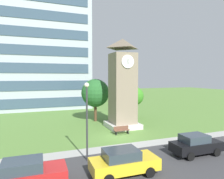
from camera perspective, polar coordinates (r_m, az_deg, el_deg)
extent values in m
plane|color=#567F38|center=(22.45, 1.57, -13.04)|extent=(160.00, 160.00, 0.00)
cube|color=#38383A|center=(16.13, 12.46, -19.95)|extent=(120.00, 7.20, 0.01)
cube|color=#9E9E99|center=(19.70, 5.18, -15.44)|extent=(120.00, 1.60, 0.01)
cube|color=#9EA8B2|center=(45.55, -20.76, 11.41)|extent=(21.18, 11.18, 25.60)
cube|color=#384C60|center=(39.75, -20.41, -3.61)|extent=(19.49, 0.10, 1.80)
cube|color=#384C60|center=(39.49, -20.51, 1.01)|extent=(19.49, 0.10, 1.80)
cube|color=#384C60|center=(39.49, -20.61, 5.65)|extent=(19.49, 0.10, 1.80)
cube|color=#384C60|center=(39.75, -20.72, 10.26)|extent=(19.49, 0.10, 1.80)
cube|color=#384C60|center=(40.26, -20.82, 14.79)|extent=(19.49, 0.10, 1.80)
cube|color=#384C60|center=(41.01, -20.93, 19.17)|extent=(19.49, 0.10, 1.80)
cube|color=gray|center=(25.58, 2.99, -0.35)|extent=(2.85, 2.85, 9.34)
cube|color=beige|center=(26.25, 2.95, -9.91)|extent=(3.85, 3.85, 0.60)
pyramid|color=#6A5D4D|center=(25.85, 3.03, 12.74)|extent=(3.13, 3.13, 1.20)
cylinder|color=white|center=(24.24, 4.44, 7.83)|extent=(1.57, 0.12, 1.57)
cylinder|color=white|center=(26.21, 6.01, 7.50)|extent=(0.12, 1.57, 1.57)
cube|color=black|center=(24.18, 4.51, 8.17)|extent=(0.05, 0.08, 0.47)
cube|color=black|center=(24.16, 4.52, 7.84)|extent=(0.06, 0.04, 0.71)
cube|color=brown|center=(23.19, 2.77, -11.34)|extent=(1.80, 0.48, 0.06)
cube|color=brown|center=(23.33, 2.56, -10.67)|extent=(1.80, 0.05, 0.40)
cube|color=black|center=(22.98, 1.09, -12.06)|extent=(0.08, 0.43, 0.45)
cube|color=black|center=(23.54, 4.41, -11.69)|extent=(0.08, 0.43, 0.45)
cylinder|color=#333338|center=(15.75, -7.03, -9.69)|extent=(0.14, 0.14, 5.63)
sphere|color=#F2EFCC|center=(15.35, -7.12, 1.26)|extent=(0.36, 0.36, 0.36)
cylinder|color=#513823|center=(29.70, -4.67, -6.27)|extent=(0.41, 0.41, 2.69)
sphere|color=#255F29|center=(29.35, -4.70, -0.96)|extent=(4.03, 4.03, 4.03)
cylinder|color=#513823|center=(32.10, 6.21, -5.79)|extent=(0.42, 0.42, 2.40)
sphere|color=#367F21|center=(31.81, 6.24, -1.84)|extent=(2.92, 2.92, 2.92)
cube|color=red|center=(13.58, -22.73, -21.57)|extent=(4.48, 1.95, 0.76)
cube|color=#2D3842|center=(13.33, -23.81, -18.92)|extent=(2.25, 1.68, 0.60)
cylinder|color=black|center=(14.56, -16.66, -21.31)|extent=(0.66, 0.23, 0.66)
cylinder|color=black|center=(14.71, -28.24, -21.32)|extent=(0.66, 0.23, 0.66)
cube|color=gold|center=(14.25, 3.46, -20.06)|extent=(4.52, 1.98, 0.76)
cube|color=#2D3842|center=(13.91, 2.58, -17.64)|extent=(2.27, 1.71, 0.60)
cylinder|color=black|center=(15.71, 7.00, -19.27)|extent=(0.66, 0.23, 0.66)
cylinder|color=black|center=(14.22, 10.60, -21.85)|extent=(0.66, 0.23, 0.66)
cylinder|color=black|center=(14.77, -3.37, -20.78)|extent=(0.66, 0.23, 0.66)
cube|color=black|center=(18.74, 22.52, -14.44)|extent=(4.24, 1.83, 0.76)
cube|color=#2D3842|center=(18.41, 22.07, -12.55)|extent=(2.13, 1.58, 0.60)
cylinder|color=black|center=(20.30, 23.64, -14.18)|extent=(0.66, 0.23, 0.66)
cylinder|color=black|center=(19.15, 27.28, -15.37)|extent=(0.66, 0.23, 0.66)
cylinder|color=black|center=(18.69, 17.58, -15.61)|extent=(0.66, 0.23, 0.66)
cylinder|color=black|center=(17.44, 21.14, -17.11)|extent=(0.66, 0.23, 0.66)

